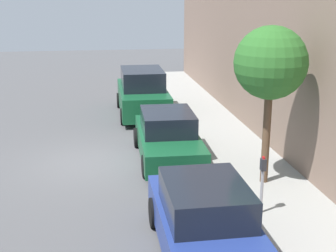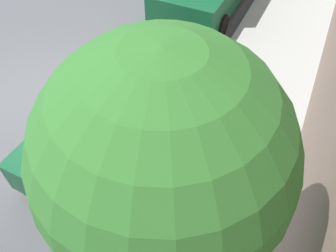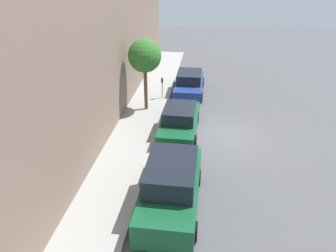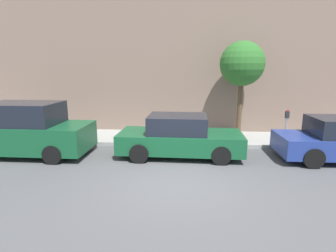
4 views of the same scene
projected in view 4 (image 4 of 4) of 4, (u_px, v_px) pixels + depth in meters
ground_plane at (178, 183)px, 7.45m from camera, size 60.00×60.00×0.00m
sidewalk at (181, 138)px, 12.02m from camera, size 2.41×32.00×0.15m
building_facade at (183, 24)px, 13.05m from camera, size 2.00×32.00×10.71m
parked_sedan_second at (180, 137)px, 9.66m from camera, size 1.92×4.55×1.54m
parked_suv_third at (25, 131)px, 9.77m from camera, size 2.08×4.82×1.98m
parking_meter_near at (286, 123)px, 10.81m from camera, size 0.11×0.15×1.39m
street_tree at (242, 64)px, 11.13m from camera, size 1.89×1.89×4.20m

